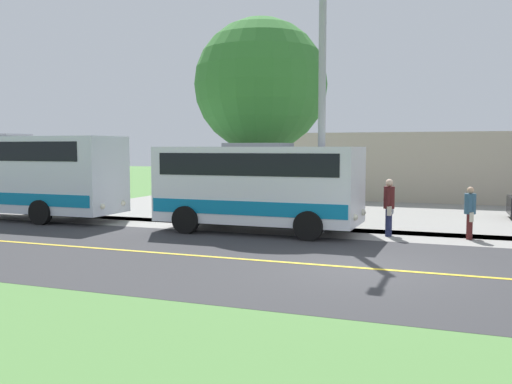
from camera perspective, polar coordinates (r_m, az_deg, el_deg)
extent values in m
plane|color=#548442|center=(13.37, 10.52, -7.56)|extent=(120.00, 120.00, 0.00)
cube|color=#333335|center=(13.37, 10.52, -7.55)|extent=(8.00, 100.00, 0.01)
cube|color=gray|center=(18.44, 13.39, -4.28)|extent=(2.40, 100.00, 0.01)
cube|color=gray|center=(25.45, 22.19, -2.10)|extent=(14.00, 36.00, 0.01)
cube|color=gold|center=(13.37, 10.52, -7.53)|extent=(0.16, 100.00, 0.00)
cube|color=white|center=(18.64, 0.25, 0.80)|extent=(2.49, 6.62, 2.45)
cube|color=#0C72A5|center=(18.69, 0.25, -1.27)|extent=(2.53, 6.48, 0.44)
cube|color=black|center=(18.60, 0.25, 2.89)|extent=(2.53, 5.95, 0.70)
cube|color=gray|center=(18.60, 0.25, 4.76)|extent=(1.49, 1.98, 0.12)
cylinder|color=black|center=(19.33, 7.25, -2.45)|extent=(0.25, 0.90, 0.90)
cylinder|color=black|center=(16.94, 5.29, -3.42)|extent=(0.25, 0.90, 0.90)
cylinder|color=black|center=(20.66, -3.88, -1.98)|extent=(0.25, 0.90, 0.90)
cylinder|color=black|center=(18.45, -7.10, -2.79)|extent=(0.25, 0.90, 0.90)
sphere|color=#F2EACC|center=(18.50, 10.71, -2.03)|extent=(0.20, 0.20, 0.20)
sphere|color=#F2EACC|center=(17.17, 9.91, -2.52)|extent=(0.20, 0.20, 0.20)
cylinder|color=black|center=(23.56, -17.15, -1.37)|extent=(0.25, 0.90, 0.90)
cylinder|color=black|center=(21.79, -20.89, -1.93)|extent=(0.25, 0.90, 0.90)
sphere|color=#F2EACC|center=(21.79, -13.26, -1.10)|extent=(0.20, 0.20, 0.20)
sphere|color=#F2EACC|center=(20.74, -15.22, -1.41)|extent=(0.20, 0.20, 0.20)
cylinder|color=#4C1919|center=(18.47, 20.70, -3.23)|extent=(0.18, 0.18, 0.77)
cylinder|color=#4C1919|center=(18.27, 20.70, -3.31)|extent=(0.18, 0.18, 0.77)
cylinder|color=#335972|center=(18.29, 20.76, -1.12)|extent=(0.34, 0.34, 0.61)
sphere|color=tan|center=(18.26, 20.80, 0.16)|extent=(0.21, 0.21, 0.21)
cylinder|color=#335972|center=(18.47, 20.77, -0.97)|extent=(0.27, 0.10, 0.56)
cube|color=beige|center=(18.59, 20.89, -2.19)|extent=(0.20, 0.12, 0.28)
cylinder|color=#335972|center=(18.11, 20.77, -1.08)|extent=(0.27, 0.10, 0.56)
cube|color=beige|center=(18.07, 20.89, -2.38)|extent=(0.20, 0.12, 0.28)
cylinder|color=#1E2347|center=(18.36, 13.26, -2.95)|extent=(0.18, 0.18, 0.87)
cylinder|color=#1E2347|center=(18.16, 13.18, -3.03)|extent=(0.18, 0.18, 0.87)
cylinder|color=#4C1919|center=(18.18, 13.26, -0.55)|extent=(0.34, 0.34, 0.69)
sphere|color=beige|center=(18.14, 13.29, 0.91)|extent=(0.24, 0.24, 0.24)
cylinder|color=#4C1919|center=(18.35, 13.34, -0.40)|extent=(0.29, 0.10, 0.62)
cube|color=white|center=(18.46, 13.50, -1.70)|extent=(0.20, 0.12, 0.28)
cylinder|color=#4C1919|center=(17.99, 13.19, -0.49)|extent=(0.29, 0.10, 0.62)
cube|color=beige|center=(17.95, 13.29, -1.87)|extent=(0.20, 0.12, 0.28)
cylinder|color=#9E9EA3|center=(18.48, 6.66, 8.47)|extent=(0.24, 0.24, 8.14)
cylinder|color=#4C3826|center=(21.64, 0.48, 1.45)|extent=(0.36, 0.36, 3.26)
sphere|color=#387A33|center=(21.74, 0.48, 10.73)|extent=(5.01, 5.01, 5.01)
cube|color=#B7A893|center=(34.30, 21.31, 2.52)|extent=(10.00, 19.30, 3.56)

